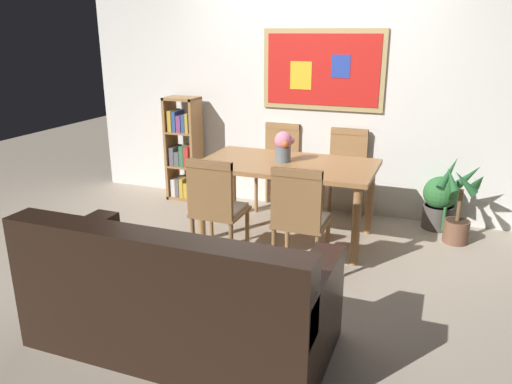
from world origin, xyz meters
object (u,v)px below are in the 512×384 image
(dining_chair_far_right, at_px, (346,167))
(dining_table, at_px, (287,172))
(bookshelf, at_px, (184,150))
(potted_palm, at_px, (459,208))
(dining_chair_far_left, at_px, (279,159))
(flower_vase, at_px, (284,145))
(leather_couch, at_px, (178,300))
(dining_chair_near_right, at_px, (299,213))
(potted_ivy, at_px, (439,202))
(dining_chair_near_left, at_px, (216,203))

(dining_chair_far_right, bearing_deg, dining_table, -117.75)
(bookshelf, xyz_separation_m, potted_palm, (2.93, -0.24, -0.24))
(dining_chair_far_left, height_order, potted_palm, dining_chair_far_left)
(potted_palm, distance_m, flower_vase, 1.68)
(bookshelf, bearing_deg, leather_couch, -61.99)
(dining_chair_near_right, distance_m, potted_ivy, 1.81)
(dining_table, distance_m, potted_ivy, 1.56)
(potted_ivy, height_order, potted_palm, potted_palm)
(dining_chair_far_right, relative_size, dining_chair_near_right, 1.00)
(dining_chair_far_left, bearing_deg, dining_chair_near_left, -90.67)
(bookshelf, relative_size, potted_ivy, 2.24)
(dining_chair_far_right, height_order, potted_ivy, dining_chair_far_right)
(dining_chair_far_right, distance_m, leather_couch, 2.66)
(dining_chair_near_right, xyz_separation_m, leather_couch, (-0.42, -1.12, -0.22))
(potted_ivy, distance_m, flower_vase, 1.66)
(dining_chair_far_left, distance_m, dining_chair_near_right, 1.67)
(bookshelf, height_order, potted_palm, bookshelf)
(leather_couch, xyz_separation_m, flower_vase, (0.04, 1.88, 0.56))
(flower_vase, bearing_deg, dining_chair_near_left, -111.72)
(dining_chair_near_right, bearing_deg, dining_chair_far_right, 87.86)
(dining_table, relative_size, dining_chair_near_right, 1.72)
(dining_chair_near_left, height_order, potted_ivy, dining_chair_near_left)
(dining_chair_near_right, distance_m, bookshelf, 2.29)
(leather_couch, bearing_deg, dining_chair_far_left, 95.37)
(potted_ivy, height_order, flower_vase, flower_vase)
(flower_vase, bearing_deg, dining_chair_far_right, 58.80)
(bookshelf, xyz_separation_m, potted_ivy, (2.76, 0.07, -0.30))
(dining_chair_near_left, bearing_deg, potted_ivy, 42.14)
(dining_chair_near_right, relative_size, potted_ivy, 1.75)
(dining_table, bearing_deg, dining_chair_near_right, -65.94)
(dining_table, bearing_deg, potted_palm, 16.71)
(flower_vase, bearing_deg, potted_ivy, 28.28)
(dining_chair_near_left, distance_m, potted_palm, 2.21)
(potted_palm, xyz_separation_m, flower_vase, (-1.53, -0.43, 0.54))
(dining_table, relative_size, bookshelf, 1.35)
(dining_table, xyz_separation_m, potted_ivy, (1.32, 0.75, -0.36))
(dining_chair_near_left, relative_size, leather_couch, 0.51)
(leather_couch, distance_m, flower_vase, 1.96)
(dining_chair_near_right, xyz_separation_m, flower_vase, (-0.38, 0.77, 0.34))
(dining_chair_far_left, distance_m, leather_couch, 2.67)
(dining_chair_far_right, distance_m, dining_chair_near_left, 1.68)
(dining_chair_far_right, xyz_separation_m, dining_chair_far_left, (-0.73, 0.05, 0.00))
(dining_chair_far_left, xyz_separation_m, dining_chair_near_right, (0.67, -1.53, 0.00))
(dining_chair_far_left, height_order, bookshelf, bookshelf)
(dining_chair_near_right, distance_m, leather_couch, 1.22)
(dining_chair_near_right, xyz_separation_m, potted_ivy, (0.98, 1.50, -0.27))
(dining_chair_near_left, bearing_deg, dining_table, 64.81)
(dining_chair_far_left, bearing_deg, flower_vase, -69.03)
(flower_vase, bearing_deg, potted_palm, 15.54)
(dining_chair_far_right, relative_size, dining_chair_near_left, 1.00)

